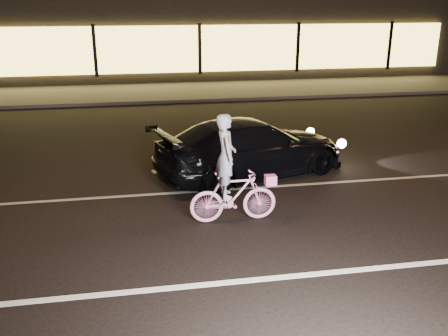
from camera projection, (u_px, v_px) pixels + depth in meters
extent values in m
plane|color=black|center=(311.00, 227.00, 8.67)|extent=(90.00, 90.00, 0.00)
cube|color=silver|center=(346.00, 271.00, 7.27)|extent=(60.00, 0.12, 0.01)
cube|color=gray|center=(279.00, 186.00, 10.53)|extent=(60.00, 0.10, 0.01)
cube|color=#383533|center=(206.00, 91.00, 20.75)|extent=(30.00, 4.00, 0.12)
cube|color=black|center=(189.00, 33.00, 25.70)|extent=(25.00, 8.00, 4.00)
cube|color=#E8C551|center=(200.00, 49.00, 22.01)|extent=(23.00, 0.15, 2.00)
cube|color=black|center=(95.00, 51.00, 21.19)|extent=(0.15, 0.08, 2.20)
cube|color=black|center=(200.00, 49.00, 21.94)|extent=(0.15, 0.08, 2.20)
cube|color=black|center=(298.00, 47.00, 22.68)|extent=(0.15, 0.08, 2.20)
cube|color=black|center=(390.00, 46.00, 23.43)|extent=(0.15, 0.08, 2.20)
imported|color=#FF3FA0|center=(233.00, 196.00, 8.76)|extent=(1.55, 0.44, 0.93)
imported|color=white|center=(226.00, 156.00, 8.49)|extent=(0.35, 0.54, 1.47)
cube|color=#FF47B0|center=(270.00, 180.00, 8.79)|extent=(0.20, 0.16, 0.18)
imported|color=black|center=(251.00, 147.00, 11.02)|extent=(4.71, 3.07, 1.27)
sphere|color=#FFF2BF|center=(310.00, 132.00, 12.46)|extent=(0.21, 0.21, 0.21)
sphere|color=#FFF2BF|center=(342.00, 144.00, 11.49)|extent=(0.21, 0.21, 0.21)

